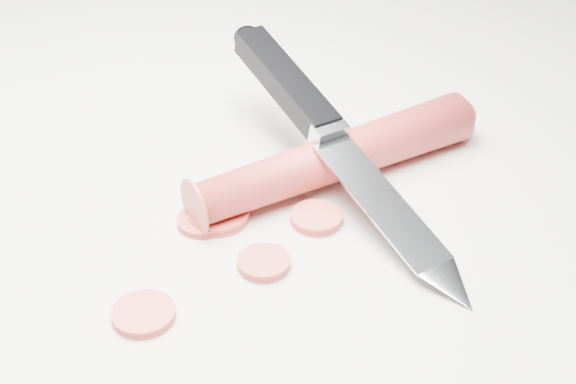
% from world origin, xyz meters
% --- Properties ---
extents(ground, '(2.40, 2.40, 0.00)m').
position_xyz_m(ground, '(0.00, 0.00, 0.00)').
color(ground, silver).
rests_on(ground, ground).
extents(carrot, '(0.17, 0.19, 0.03)m').
position_xyz_m(carrot, '(0.04, 0.04, 0.02)').
color(carrot, red).
rests_on(carrot, ground).
extents(carrot_slice_0, '(0.04, 0.04, 0.01)m').
position_xyz_m(carrot_slice_0, '(-0.03, -0.13, 0.00)').
color(carrot_slice_0, '#CA4738').
rests_on(carrot_slice_0, ground).
extents(carrot_slice_1, '(0.03, 0.03, 0.01)m').
position_xyz_m(carrot_slice_1, '(0.02, -0.07, 0.00)').
color(carrot_slice_1, '#CA4738').
rests_on(carrot_slice_1, ground).
extents(carrot_slice_2, '(0.04, 0.04, 0.01)m').
position_xyz_m(carrot_slice_2, '(-0.03, -0.04, 0.00)').
color(carrot_slice_2, '#CA4738').
rests_on(carrot_slice_2, ground).
extents(carrot_slice_3, '(0.04, 0.04, 0.01)m').
position_xyz_m(carrot_slice_3, '(-0.03, -0.03, 0.00)').
color(carrot_slice_3, '#CA4738').
rests_on(carrot_slice_3, ground).
extents(carrot_slice_4, '(0.04, 0.04, 0.01)m').
position_xyz_m(carrot_slice_4, '(0.04, -0.01, 0.00)').
color(carrot_slice_4, '#CA4738').
rests_on(carrot_slice_4, ground).
extents(kitchen_knife, '(0.24, 0.21, 0.08)m').
position_xyz_m(kitchen_knife, '(0.04, 0.03, 0.04)').
color(kitchen_knife, '#B3B5BA').
rests_on(kitchen_knife, ground).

